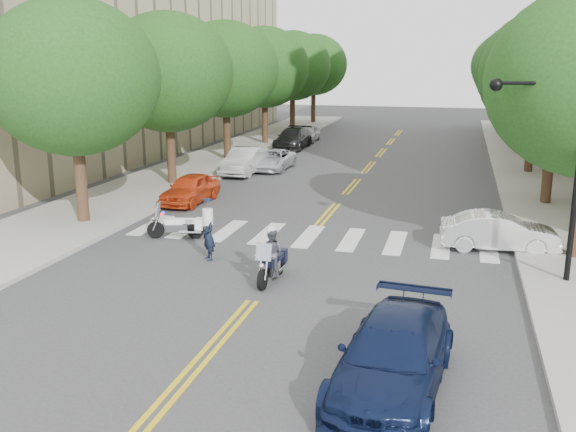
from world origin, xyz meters
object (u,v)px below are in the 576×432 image
(motorcycle_police, at_px, (272,256))
(motorcycle_parked, at_px, (181,226))
(convertible, at_px, (499,232))
(sedan_blue, at_px, (393,356))
(officer_standing, at_px, (208,235))

(motorcycle_police, distance_m, motorcycle_parked, 5.58)
(convertible, relative_size, sedan_blue, 0.80)
(officer_standing, distance_m, convertible, 9.61)
(sedan_blue, bearing_deg, officer_standing, 139.34)
(convertible, bearing_deg, sedan_blue, 162.57)
(motorcycle_parked, relative_size, convertible, 0.52)
(officer_standing, xyz_separation_m, sedan_blue, (6.51, -6.75, -0.10))
(motorcycle_parked, height_order, sedan_blue, sedan_blue)
(officer_standing, distance_m, sedan_blue, 9.38)
(convertible, xyz_separation_m, sedan_blue, (-2.45, -10.24, 0.07))
(motorcycle_parked, relative_size, officer_standing, 1.25)
(motorcycle_parked, xyz_separation_m, officer_standing, (1.89, -2.06, 0.34))
(motorcycle_police, bearing_deg, motorcycle_parked, -35.40)
(convertible, bearing_deg, motorcycle_police, 123.00)
(sedan_blue, bearing_deg, motorcycle_police, 132.10)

